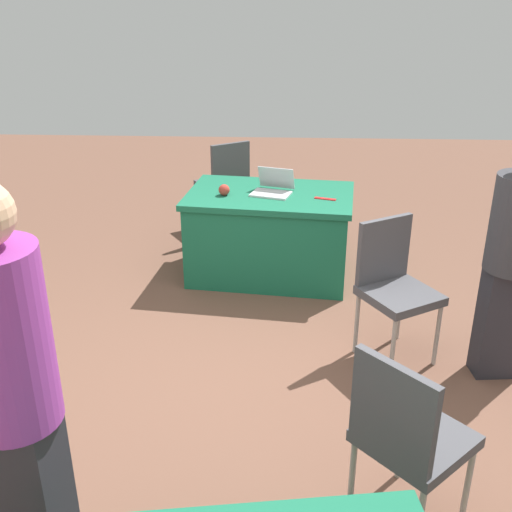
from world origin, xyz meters
TOP-DOWN VIEW (x-y plane):
  - ground_plane at (0.00, 0.00)m, footprint 14.40×14.40m
  - table_foreground at (-0.07, -1.77)m, footprint 1.49×1.06m
  - chair_tucked_left at (-0.75, 1.01)m, footprint 0.62×0.62m
  - chair_tucked_right at (0.42, -2.80)m, footprint 0.61×0.61m
  - chair_aisle at (-0.93, -0.50)m, footprint 0.60×0.60m
  - person_presenter at (0.79, 1.39)m, footprint 0.42×0.42m
  - laptop_silver at (-0.09, -1.76)m, footprint 0.39×0.37m
  - yarn_ball at (0.32, -1.69)m, footprint 0.09×0.09m
  - scissors_red at (-0.52, -1.63)m, footprint 0.18×0.09m

SIDE VIEW (x-z plane):
  - ground_plane at x=0.00m, z-range 0.00..0.00m
  - table_foreground at x=-0.07m, z-range 0.00..0.76m
  - chair_tucked_left at x=-0.75m, z-range 0.07..1.03m
  - chair_tucked_right at x=0.42m, z-range 0.07..1.03m
  - chair_aisle at x=-0.93m, z-range 0.08..1.04m
  - scissors_red at x=-0.52m, z-range 0.75..0.76m
  - laptop_silver at x=-0.09m, z-range 0.69..0.90m
  - yarn_ball at x=0.32m, z-range 0.75..0.85m
  - person_presenter at x=0.79m, z-range 0.11..1.92m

